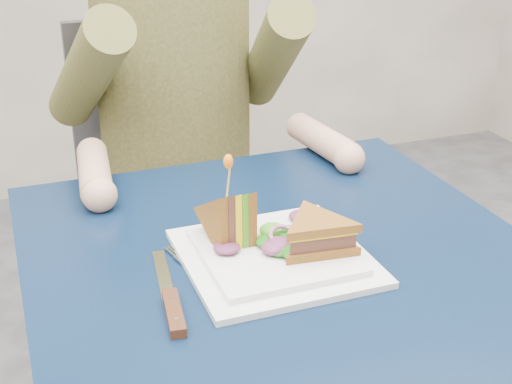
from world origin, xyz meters
name	(u,v)px	position (x,y,z in m)	size (l,w,h in m)	color
table	(281,294)	(0.00, 0.00, 0.65)	(0.75, 0.75, 0.73)	black
chair	(170,183)	(0.00, 0.72, 0.54)	(0.42, 0.40, 0.93)	#47474C
diner	(174,42)	(0.00, 0.61, 0.91)	(0.54, 0.59, 0.74)	#4A4621
plate	(274,255)	(-0.02, -0.03, 0.74)	(0.26, 0.26, 0.02)	white
sandwich_flat	(317,235)	(0.03, -0.05, 0.78)	(0.14, 0.14, 0.05)	brown
sandwich_upright	(229,220)	(-0.08, 0.02, 0.78)	(0.08, 0.12, 0.12)	brown
fork	(202,273)	(-0.13, -0.03, 0.73)	(0.06, 0.18, 0.01)	silver
knife	(172,305)	(-0.19, -0.10, 0.74)	(0.04, 0.22, 0.02)	silver
toothpick	(229,180)	(-0.08, 0.02, 0.85)	(0.00, 0.00, 0.06)	tan
toothpick_frill	(228,162)	(-0.08, 0.02, 0.88)	(0.01, 0.01, 0.02)	orange
lettuce_spill	(275,239)	(-0.02, -0.02, 0.76)	(0.15, 0.13, 0.02)	#337A14
onion_ring	(283,236)	(-0.01, -0.02, 0.77)	(0.04, 0.04, 0.01)	#9E4C7A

